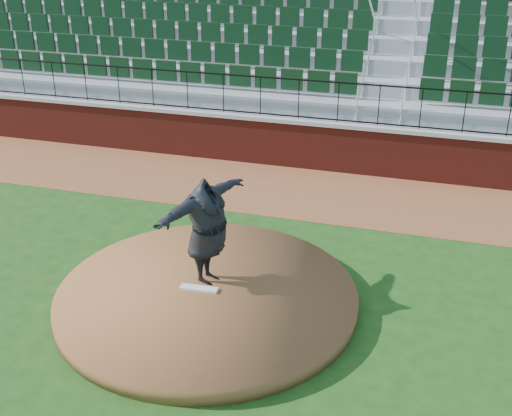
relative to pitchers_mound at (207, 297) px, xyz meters
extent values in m
plane|color=#1D4714|center=(0.50, -0.20, -0.12)|extent=(90.00, 90.00, 0.00)
cube|color=brown|center=(0.50, 5.20, -0.12)|extent=(34.00, 3.20, 0.01)
cube|color=maroon|center=(0.50, 6.80, 0.47)|extent=(34.00, 0.35, 1.20)
cube|color=#B7B7B7|center=(0.50, 6.80, 1.12)|extent=(34.00, 0.45, 0.10)
cube|color=maroon|center=(0.50, 12.32, 2.62)|extent=(34.00, 0.50, 5.50)
cylinder|color=brown|center=(0.00, 0.00, 0.00)|extent=(5.17, 5.17, 0.25)
cube|color=white|center=(-0.14, -0.01, 0.15)|extent=(0.67, 0.21, 0.04)
imported|color=black|center=(-0.09, 0.33, 1.09)|extent=(1.28, 2.46, 1.93)
camera|label=1|loc=(3.50, -8.87, 6.12)|focal=45.64mm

